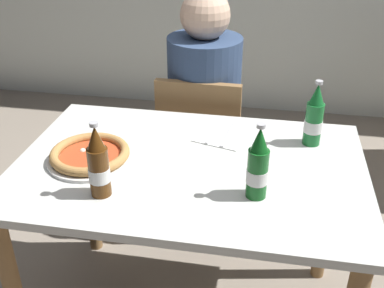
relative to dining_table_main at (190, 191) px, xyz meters
name	(u,v)px	position (x,y,z in m)	size (l,w,h in m)	color
dining_table_main	(190,191)	(0.00, 0.00, 0.00)	(1.20, 0.80, 0.75)	silver
chair_behind_table	(202,145)	(-0.05, 0.61, -0.15)	(0.41, 0.41, 0.85)	olive
diner_seated	(204,122)	(-0.05, 0.66, -0.05)	(0.34, 0.34, 1.21)	#2D3342
pizza_margherita_near	(90,155)	(-0.34, -0.04, 0.14)	(0.30, 0.30, 0.04)	white
beer_bottle_left	(314,118)	(0.42, 0.22, 0.22)	(0.07, 0.07, 0.25)	#196B2D
beer_bottle_center	(98,165)	(-0.24, -0.22, 0.22)	(0.07, 0.07, 0.25)	#512D0F
beer_bottle_right	(258,167)	(0.23, -0.15, 0.22)	(0.07, 0.07, 0.25)	#14591E
napkin_with_cutlery	(222,135)	(0.09, 0.22, 0.12)	(0.22, 0.22, 0.01)	white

